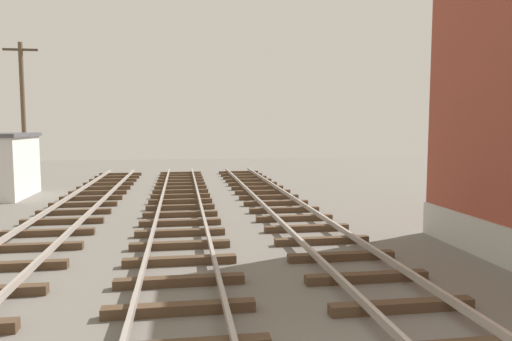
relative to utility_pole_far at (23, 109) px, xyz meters
The scene contains 1 object.
utility_pole_far is the anchor object (origin of this frame).
Camera 1 is at (-2.53, -4.15, 3.09)m, focal length 33.48 mm.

